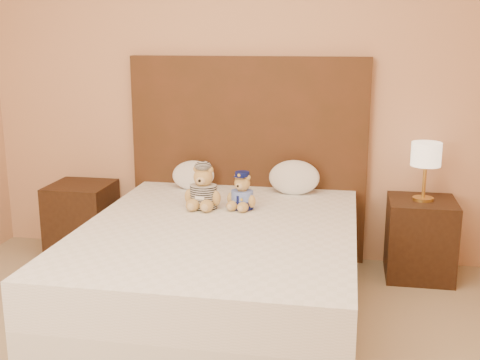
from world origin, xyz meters
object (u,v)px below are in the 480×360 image
object	(u,v)px
nightstand_left	(82,219)
pillow_right	(294,176)
bed	(219,269)
teddy_police	(242,191)
nightstand_right	(420,238)
lamp	(426,157)
teddy_prisoner	(203,187)
pillow_left	(193,174)

from	to	relation	value
nightstand_left	pillow_right	bearing A→B (deg)	1.06
bed	teddy_police	distance (m)	0.55
nightstand_right	teddy_police	size ratio (longest dim) A/B	2.26
nightstand_left	lamp	xyz separation A→B (m)	(2.50, 0.00, 0.57)
lamp	teddy_prisoner	distance (m)	1.51
nightstand_left	bed	bearing A→B (deg)	-32.62
pillow_left	pillow_right	world-z (taller)	pillow_right
pillow_right	teddy_prisoner	bearing A→B (deg)	-138.14
bed	teddy_prisoner	xyz separation A→B (m)	(-0.18, 0.34, 0.42)
nightstand_right	pillow_right	world-z (taller)	pillow_right
nightstand_left	teddy_police	xyz separation A→B (m)	(1.32, -0.43, 0.40)
nightstand_left	teddy_police	distance (m)	1.45
bed	pillow_left	distance (m)	0.99
teddy_police	teddy_prisoner	world-z (taller)	teddy_prisoner
bed	nightstand_right	bearing A→B (deg)	32.62
bed	pillow_right	bearing A→B (deg)	66.24
lamp	teddy_police	size ratio (longest dim) A/B	1.65
lamp	pillow_right	distance (m)	0.90
nightstand_left	pillow_right	xyz separation A→B (m)	(1.62, 0.03, 0.40)
teddy_prisoner	pillow_left	size ratio (longest dim) A/B	0.91
bed	teddy_prisoner	distance (m)	0.57
nightstand_left	teddy_police	size ratio (longest dim) A/B	2.26
nightstand_right	pillow_left	size ratio (longest dim) A/B	1.76
pillow_left	pillow_right	xyz separation A→B (m)	(0.74, 0.00, 0.02)
nightstand_right	pillow_right	size ratio (longest dim) A/B	1.53
teddy_police	pillow_right	xyz separation A→B (m)	(0.29, 0.46, 0.01)
teddy_prisoner	pillow_left	distance (m)	0.53
nightstand_right	lamp	size ratio (longest dim) A/B	1.38
bed	pillow_left	size ratio (longest dim) A/B	6.39
lamp	pillow_left	world-z (taller)	lamp
lamp	teddy_prisoner	world-z (taller)	lamp
teddy_prisoner	bed	bearing A→B (deg)	-59.02
teddy_prisoner	pillow_left	bearing A→B (deg)	115.65
nightstand_left	teddy_prisoner	xyz separation A→B (m)	(1.07, -0.46, 0.42)
pillow_left	nightstand_left	bearing A→B (deg)	-178.04
lamp	nightstand_right	bearing A→B (deg)	0.00
nightstand_right	pillow_left	distance (m)	1.67
teddy_police	pillow_left	xyz separation A→B (m)	(-0.45, 0.46, -0.01)
nightstand_left	pillow_left	world-z (taller)	pillow_left
teddy_police	teddy_prisoner	size ratio (longest dim) A/B	0.85
nightstand_left	nightstand_right	bearing A→B (deg)	0.00
lamp	teddy_police	distance (m)	1.26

